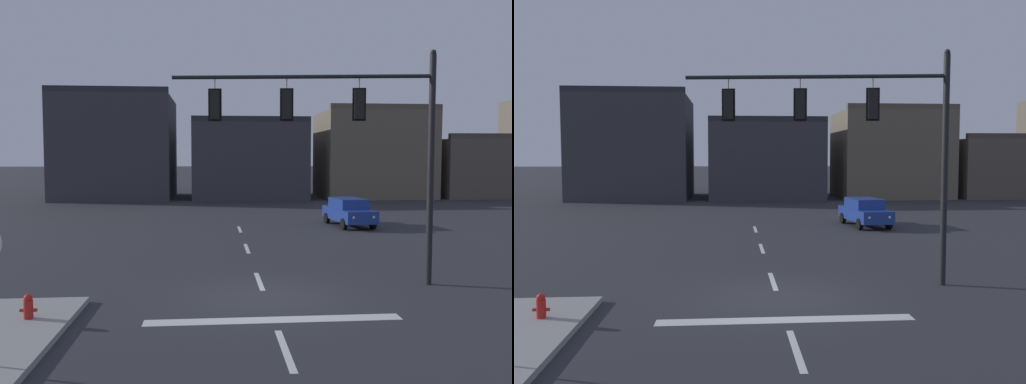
{
  "view_description": "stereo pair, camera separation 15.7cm",
  "coord_description": "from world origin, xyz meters",
  "views": [
    {
      "loc": [
        -1.5,
        -14.49,
        4.04
      ],
      "look_at": [
        0.02,
        3.46,
        2.8
      ],
      "focal_mm": 36.39,
      "sensor_mm": 36.0,
      "label": 1
    },
    {
      "loc": [
        -1.35,
        -14.51,
        4.04
      ],
      "look_at": [
        0.02,
        3.46,
        2.8
      ],
      "focal_mm": 36.39,
      "sensor_mm": 36.0,
      "label": 2
    }
  ],
  "objects": [
    {
      "name": "ground_plane",
      "position": [
        0.0,
        0.0,
        0.0
      ],
      "size": [
        400.0,
        400.0,
        0.0
      ],
      "primitive_type": "plane",
      "color": "#2B2B30"
    },
    {
      "name": "fire_hydrant",
      "position": [
        -5.92,
        -1.85,
        0.33
      ],
      "size": [
        0.4,
        0.3,
        0.75
      ],
      "color": "red",
      "rests_on": "ground"
    },
    {
      "name": "lane_centreline",
      "position": [
        0.0,
        2.0,
        0.0
      ],
      "size": [
        0.16,
        26.4,
        0.01
      ],
      "color": "silver",
      "rests_on": "ground"
    },
    {
      "name": "signal_mast_near_side",
      "position": [
        2.73,
        1.46,
        4.98
      ],
      "size": [
        8.13,
        1.15,
        7.32
      ],
      "color": "black",
      "rests_on": "ground"
    },
    {
      "name": "building_row",
      "position": [
        15.18,
        37.38,
        4.38
      ],
      "size": [
        58.82,
        13.49,
        10.99
      ],
      "color": "#38383D",
      "rests_on": "ground"
    },
    {
      "name": "car_lot_nearside",
      "position": [
        6.41,
        14.92,
        0.86
      ],
      "size": [
        2.28,
        4.59,
        1.61
      ],
      "color": "navy",
      "rests_on": "ground"
    },
    {
      "name": "stop_bar_paint",
      "position": [
        0.0,
        -2.0,
        0.0
      ],
      "size": [
        6.4,
        0.5,
        0.01
      ],
      "primitive_type": "cube",
      "color": "silver",
      "rests_on": "ground"
    }
  ]
}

